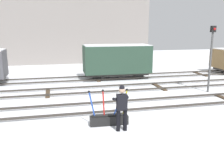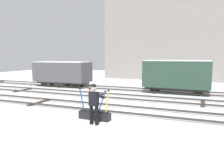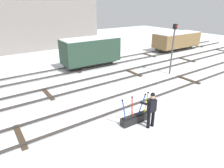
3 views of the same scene
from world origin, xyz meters
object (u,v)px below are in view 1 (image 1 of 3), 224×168
signal_post (211,52)px  freight_car_near_switch (117,59)px  switch_lever_frame (109,119)px  rail_worker (122,105)px

signal_post → freight_car_near_switch: size_ratio=0.78×
switch_lever_frame → signal_post: size_ratio=0.41×
freight_car_near_switch → signal_post: bearing=-49.4°
freight_car_near_switch → switch_lever_frame: bearing=-104.9°
signal_post → freight_car_near_switch: signal_post is taller
switch_lever_frame → signal_post: bearing=30.6°
switch_lever_frame → rail_worker: 1.05m
rail_worker → freight_car_near_switch: 9.93m
switch_lever_frame → signal_post: (6.94, 3.68, 2.14)m
rail_worker → signal_post: (6.62, 4.35, 1.40)m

